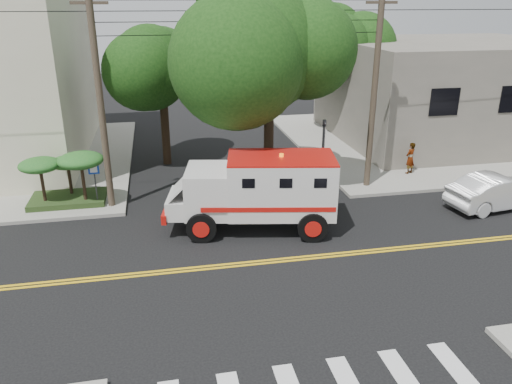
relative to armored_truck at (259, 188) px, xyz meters
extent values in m
plane|color=black|center=(-0.27, -2.75, -1.69)|extent=(100.00, 100.00, 0.00)
cube|color=gray|center=(13.23, 10.75, -1.62)|extent=(17.00, 17.00, 0.15)
cube|color=#676258|center=(14.73, 11.25, 1.46)|extent=(14.00, 12.00, 6.00)
cylinder|color=#382D23|center=(-5.87, 3.25, 2.81)|extent=(0.28, 0.28, 9.00)
cylinder|color=#382D23|center=(6.03, 3.45, 2.81)|extent=(0.28, 0.28, 9.00)
cylinder|color=black|center=(1.23, 3.75, 1.81)|extent=(0.44, 0.44, 7.00)
sphere|color=black|center=(1.23, 3.75, 5.31)|extent=(5.32, 5.32, 5.32)
sphere|color=black|center=(2.37, 2.99, 5.88)|extent=(4.56, 4.56, 4.56)
cylinder|color=black|center=(-3.27, 9.25, 1.11)|extent=(0.44, 0.44, 5.60)
sphere|color=black|center=(-3.27, 9.25, 3.91)|extent=(3.92, 3.92, 3.92)
sphere|color=black|center=(-2.43, 8.69, 4.33)|extent=(3.36, 3.36, 3.36)
cylinder|color=black|center=(8.23, 13.25, 1.28)|extent=(0.44, 0.44, 5.95)
sphere|color=black|center=(8.23, 13.25, 4.26)|extent=(4.20, 4.20, 4.20)
sphere|color=black|center=(9.13, 12.65, 4.71)|extent=(3.60, 3.60, 3.60)
cylinder|color=#3F3F42|center=(3.53, 2.85, 0.11)|extent=(0.12, 0.12, 3.60)
imported|color=#3F3F42|center=(3.53, 2.85, 1.46)|extent=(0.15, 0.18, 0.90)
cylinder|color=#3F3F42|center=(-6.47, 3.45, -0.69)|extent=(0.06, 0.06, 2.00)
cube|color=#0C33A5|center=(-6.47, 3.39, 0.11)|extent=(0.45, 0.03, 0.45)
cube|color=#1E3314|center=(-7.77, 4.05, -1.42)|extent=(3.20, 2.00, 0.24)
cylinder|color=black|center=(-8.67, 3.75, -0.54)|extent=(0.14, 0.14, 1.52)
ellipsoid|color=#19531F|center=(-8.67, 3.75, 0.31)|extent=(1.73, 1.73, 0.60)
cylinder|color=black|center=(-7.67, 4.45, -0.62)|extent=(0.14, 0.14, 1.36)
ellipsoid|color=#19531F|center=(-7.67, 4.45, 0.14)|extent=(1.55, 1.55, 0.54)
cylinder|color=black|center=(-6.97, 3.55, -0.46)|extent=(0.14, 0.14, 1.68)
ellipsoid|color=#19531F|center=(-6.97, 3.55, 0.48)|extent=(1.91, 1.91, 0.66)
cube|color=silver|center=(0.83, -0.16, 0.13)|extent=(4.43, 3.11, 2.18)
cube|color=silver|center=(-1.92, 0.37, -0.08)|extent=(2.06, 2.56, 1.77)
cube|color=black|center=(-2.72, 0.52, 0.39)|extent=(0.39, 1.75, 0.73)
cube|color=silver|center=(-3.00, 0.57, -0.60)|extent=(1.31, 2.22, 0.73)
cube|color=#B9130E|center=(-3.51, 0.67, -0.86)|extent=(0.60, 2.23, 0.36)
cube|color=#B9130E|center=(0.83, -0.16, 1.25)|extent=(4.43, 3.11, 0.06)
cylinder|color=black|center=(-2.35, -0.74, -1.12)|extent=(1.18, 0.54, 1.14)
cylinder|color=black|center=(-1.91, 1.55, -1.12)|extent=(1.18, 0.54, 1.14)
cylinder|color=black|center=(1.73, -1.52, -1.12)|extent=(1.18, 0.54, 1.14)
cylinder|color=black|center=(2.17, 0.77, -1.12)|extent=(1.18, 0.54, 1.14)
imported|color=silver|center=(10.60, 0.01, -0.94)|extent=(4.74, 2.23, 1.50)
imported|color=gray|center=(8.85, 4.64, -0.73)|extent=(0.71, 0.63, 1.62)
imported|color=gray|center=(9.74, 5.98, -0.72)|extent=(0.80, 0.63, 1.64)
camera|label=1|loc=(-3.69, -17.65, 6.83)|focal=35.00mm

